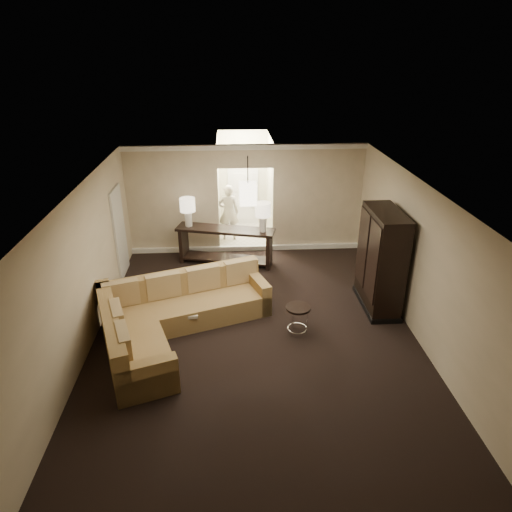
{
  "coord_description": "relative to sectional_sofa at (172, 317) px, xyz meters",
  "views": [
    {
      "loc": [
        -0.43,
        -7.15,
        4.99
      ],
      "look_at": [
        0.09,
        1.2,
        1.1
      ],
      "focal_mm": 32.0,
      "sensor_mm": 36.0,
      "label": 1
    }
  ],
  "objects": [
    {
      "name": "wall_front",
      "position": [
        1.55,
        -4.15,
        1.02
      ],
      "size": [
        6.0,
        0.04,
        2.8
      ],
      "primitive_type": "cube",
      "color": "beige",
      "rests_on": "ground"
    },
    {
      "name": "ground",
      "position": [
        1.55,
        -0.15,
        -0.38
      ],
      "size": [
        8.0,
        8.0,
        0.0
      ],
      "primitive_type": "plane",
      "color": "black",
      "rests_on": "ground"
    },
    {
      "name": "foyer",
      "position": [
        1.55,
        5.2,
        0.92
      ],
      "size": [
        1.44,
        2.02,
        2.8
      ],
      "color": "beige",
      "rests_on": "ground"
    },
    {
      "name": "ceiling",
      "position": [
        1.55,
        -0.15,
        2.42
      ],
      "size": [
        6.0,
        8.0,
        0.02
      ],
      "primitive_type": "cube",
      "color": "white",
      "rests_on": "wall_back"
    },
    {
      "name": "wall_right",
      "position": [
        4.55,
        -0.15,
        1.02
      ],
      "size": [
        0.04,
        8.0,
        2.8
      ],
      "primitive_type": "cube",
      "color": "beige",
      "rests_on": "ground"
    },
    {
      "name": "console_table",
      "position": [
        1.01,
        3.05,
        0.17
      ],
      "size": [
        2.46,
        1.13,
        0.93
      ],
      "rotation": [
        0.0,
        0.0,
        -0.25
      ],
      "color": "black",
      "rests_on": "ground"
    },
    {
      "name": "coffee_table",
      "position": [
        -0.05,
        0.44,
        -0.18
      ],
      "size": [
        1.07,
        1.07,
        0.42
      ],
      "rotation": [
        0.0,
        0.0,
        0.07
      ],
      "color": "silver",
      "rests_on": "ground"
    },
    {
      "name": "table_lamp_left",
      "position": [
        0.12,
        3.29,
        1.02
      ],
      "size": [
        0.37,
        0.37,
        0.71
      ],
      "color": "silver",
      "rests_on": "console_table"
    },
    {
      "name": "wall_left",
      "position": [
        -1.45,
        -0.15,
        1.02
      ],
      "size": [
        0.04,
        8.0,
        2.8
      ],
      "primitive_type": "cube",
      "color": "beige",
      "rests_on": "ground"
    },
    {
      "name": "baseboard",
      "position": [
        1.55,
        3.8,
        -0.32
      ],
      "size": [
        6.0,
        0.1,
        0.12
      ],
      "primitive_type": "cube",
      "color": "white",
      "rests_on": "ground"
    },
    {
      "name": "crown_molding",
      "position": [
        1.55,
        3.8,
        2.35
      ],
      "size": [
        6.0,
        0.1,
        0.12
      ],
      "primitive_type": "cube",
      "color": "white",
      "rests_on": "wall_back"
    },
    {
      "name": "wall_back",
      "position": [
        1.55,
        3.85,
        1.02
      ],
      "size": [
        6.0,
        0.04,
        2.8
      ],
      "primitive_type": "cube",
      "color": "beige",
      "rests_on": "ground"
    },
    {
      "name": "pendant_light",
      "position": [
        1.55,
        2.55,
        1.57
      ],
      "size": [
        0.38,
        0.38,
        1.09
      ],
      "color": "black",
      "rests_on": "ceiling"
    },
    {
      "name": "sectional_sofa",
      "position": [
        0.0,
        0.0,
        0.0
      ],
      "size": [
        3.39,
        3.38,
        0.96
      ],
      "rotation": [
        0.0,
        0.0,
        0.33
      ],
      "color": "brown",
      "rests_on": "ground"
    },
    {
      "name": "armoire",
      "position": [
        4.14,
        0.81,
        0.61
      ],
      "size": [
        0.62,
        1.45,
        2.09
      ],
      "color": "black",
      "rests_on": "ground"
    },
    {
      "name": "person",
      "position": [
        1.1,
        4.63,
        0.48
      ],
      "size": [
        0.63,
        0.42,
        1.74
      ],
      "primitive_type": "imported",
      "rotation": [
        0.0,
        0.0,
        3.15
      ],
      "color": "beige",
      "rests_on": "ground"
    },
    {
      "name": "side_door",
      "position": [
        -1.42,
        2.65,
        0.67
      ],
      "size": [
        0.05,
        0.9,
        2.1
      ],
      "primitive_type": "cube",
      "color": "silver",
      "rests_on": "ground"
    },
    {
      "name": "drink_table",
      "position": [
        2.35,
        -0.1,
        0.03
      ],
      "size": [
        0.46,
        0.46,
        0.58
      ],
      "rotation": [
        0.0,
        0.0,
        -0.24
      ],
      "color": "black",
      "rests_on": "ground"
    },
    {
      "name": "table_lamp_right",
      "position": [
        1.91,
        2.82,
        1.02
      ],
      "size": [
        0.37,
        0.37,
        0.71
      ],
      "color": "silver",
      "rests_on": "console_table"
    }
  ]
}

